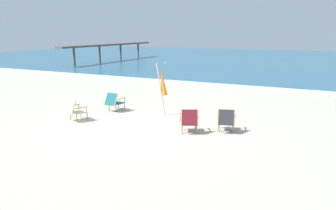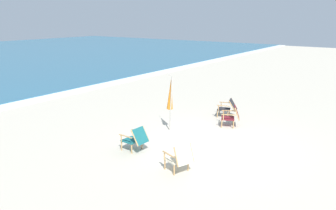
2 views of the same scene
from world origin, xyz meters
TOP-DOWN VIEW (x-y plane):
  - ground_plane at (0.00, 0.00)m, footprint 80.00×80.00m
  - sea at (0.00, 30.36)m, footprint 80.00×40.00m
  - surf_band at (0.00, 10.06)m, footprint 80.00×1.10m
  - beach_chair_back_right at (2.98, 0.91)m, footprint 0.76×0.90m
  - beach_chair_far_center at (-2.39, -0.26)m, footprint 0.77×0.83m
  - beach_chair_mid_center at (1.95, 0.25)m, footprint 0.81×0.86m
  - beach_chair_front_left at (-1.99, 1.65)m, footprint 0.61×0.77m
  - umbrella_furled_orange at (0.15, 1.84)m, footprint 0.43×0.45m
  - pier_distant at (-15.17, 19.67)m, footprint 0.90×14.99m

SIDE VIEW (x-z plane):
  - ground_plane at x=0.00m, z-range 0.00..0.00m
  - surf_band at x=0.00m, z-range 0.00..0.06m
  - sea at x=0.00m, z-range 0.00..0.10m
  - beach_chair_back_right at x=2.98m, z-range 0.03..0.81m
  - beach_chair_front_left at x=-1.99m, z-range 0.03..0.81m
  - beach_chair_far_center at x=-2.39m, z-range 0.02..0.84m
  - beach_chair_mid_center at x=1.95m, z-range 0.02..0.84m
  - umbrella_furled_orange at x=0.15m, z-range 0.32..2.43m
  - pier_distant at x=-15.17m, z-range 0.78..2.72m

